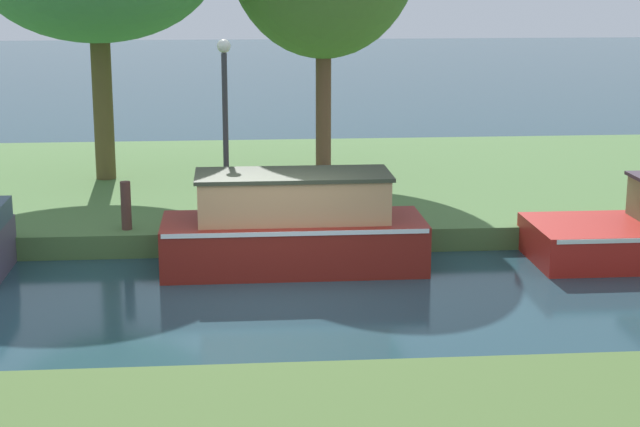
{
  "coord_description": "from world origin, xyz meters",
  "views": [
    {
      "loc": [
        -0.59,
        -15.05,
        4.68
      ],
      "look_at": [
        0.82,
        1.2,
        0.9
      ],
      "focal_mm": 58.68,
      "sensor_mm": 36.0,
      "label": 1
    }
  ],
  "objects": [
    {
      "name": "ground_plane",
      "position": [
        0.0,
        0.0,
        0.0
      ],
      "size": [
        120.0,
        120.0,
        0.0
      ],
      "primitive_type": "plane",
      "color": "#203E49"
    },
    {
      "name": "riverbank_far",
      "position": [
        0.0,
        7.0,
        0.2
      ],
      "size": [
        72.0,
        10.0,
        0.4
      ],
      "primitive_type": "cube",
      "color": "#4E733C",
      "rests_on": "ground_plane"
    },
    {
      "name": "maroon_cruiser",
      "position": [
        0.38,
        1.2,
        0.68
      ],
      "size": [
        4.2,
        1.63,
        1.57
      ],
      "color": "maroon",
      "rests_on": "ground_plane"
    },
    {
      "name": "lamp_post",
      "position": [
        -0.68,
        3.39,
        2.36
      ],
      "size": [
        0.24,
        0.24,
        3.14
      ],
      "color": "#333338",
      "rests_on": "riverbank_far"
    },
    {
      "name": "mooring_post_near",
      "position": [
        -2.38,
        2.44,
        0.81
      ],
      "size": [
        0.17,
        0.17,
        0.83
      ],
      "primitive_type": "cylinder",
      "color": "brown",
      "rests_on": "riverbank_far"
    }
  ]
}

